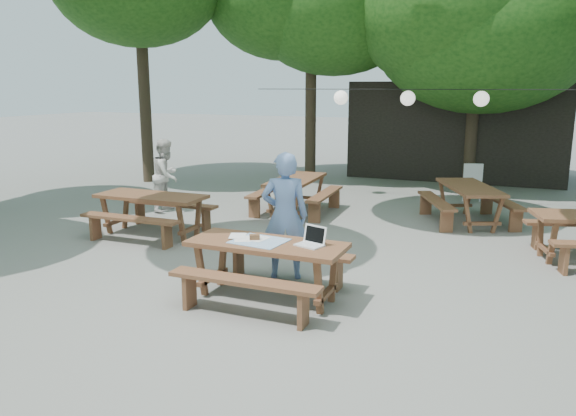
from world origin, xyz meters
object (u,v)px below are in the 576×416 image
(woman, at_px, (285,216))
(second_person, at_px, (166,175))
(picnic_table_nw, at_px, (152,214))
(main_picnic_table, at_px, (267,269))
(plastic_chair, at_px, (473,192))

(woman, bearing_deg, second_person, -58.97)
(picnic_table_nw, height_order, woman, woman)
(picnic_table_nw, bearing_deg, woman, -21.79)
(main_picnic_table, height_order, second_person, second_person)
(picnic_table_nw, relative_size, second_person, 1.28)
(picnic_table_nw, bearing_deg, second_person, 116.12)
(main_picnic_table, distance_m, plastic_chair, 7.58)
(picnic_table_nw, bearing_deg, main_picnic_table, -33.01)
(plastic_chair, bearing_deg, second_person, -165.86)
(picnic_table_nw, relative_size, plastic_chair, 2.23)
(main_picnic_table, relative_size, second_person, 1.28)
(main_picnic_table, distance_m, picnic_table_nw, 3.86)
(woman, xyz_separation_m, plastic_chair, (2.03, 6.48, -0.64))
(main_picnic_table, height_order, plastic_chair, plastic_chair)
(picnic_table_nw, distance_m, plastic_chair, 7.39)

